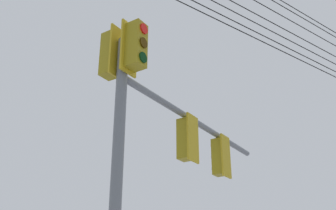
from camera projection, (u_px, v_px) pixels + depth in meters
name	position (u px, v px, depth m)	size (l,w,h in m)	color
signal_mast_assembly	(160.00, 133.00, 7.91)	(5.69, 2.06, 6.26)	slate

